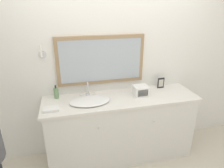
{
  "coord_description": "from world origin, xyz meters",
  "views": [
    {
      "loc": [
        -0.65,
        -1.9,
        2.03
      ],
      "look_at": [
        -0.12,
        0.29,
        1.11
      ],
      "focal_mm": 32.0,
      "sensor_mm": 36.0,
      "label": 1
    }
  ],
  "objects_px": {
    "soap_bottle": "(56,93)",
    "appliance_box": "(141,91)",
    "picture_frame": "(161,83)",
    "sink_basin": "(90,100)"
  },
  "relations": [
    {
      "from": "soap_bottle",
      "to": "appliance_box",
      "type": "bearing_deg",
      "value": -9.23
    },
    {
      "from": "picture_frame",
      "to": "sink_basin",
      "type": "bearing_deg",
      "value": -169.18
    },
    {
      "from": "picture_frame",
      "to": "appliance_box",
      "type": "bearing_deg",
      "value": -155.32
    },
    {
      "from": "sink_basin",
      "to": "appliance_box",
      "type": "height_order",
      "value": "sink_basin"
    },
    {
      "from": "soap_bottle",
      "to": "appliance_box",
      "type": "relative_size",
      "value": 0.95
    },
    {
      "from": "appliance_box",
      "to": "sink_basin",
      "type": "bearing_deg",
      "value": -177.36
    },
    {
      "from": "sink_basin",
      "to": "soap_bottle",
      "type": "relative_size",
      "value": 2.77
    },
    {
      "from": "sink_basin",
      "to": "soap_bottle",
      "type": "xyz_separation_m",
      "value": [
        -0.39,
        0.2,
        0.05
      ]
    },
    {
      "from": "sink_basin",
      "to": "appliance_box",
      "type": "distance_m",
      "value": 0.67
    },
    {
      "from": "sink_basin",
      "to": "soap_bottle",
      "type": "height_order",
      "value": "sink_basin"
    }
  ]
}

